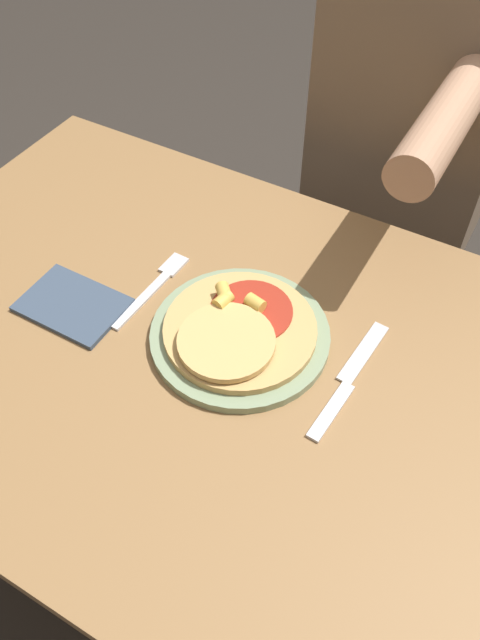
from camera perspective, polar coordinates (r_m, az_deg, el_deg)
name	(u,v)px	position (r m, az deg, el deg)	size (l,w,h in m)	color
ground_plane	(242,560)	(1.54, 0.21, -21.11)	(8.00, 8.00, 0.00)	#2D2823
dining_table	(243,411)	(0.96, 0.32, -8.29)	(1.23, 0.75, 0.76)	olive
plate	(240,335)	(0.89, 0.00, -1.39)	(0.26, 0.26, 0.01)	gray
pizza	(238,329)	(0.87, -0.22, -0.85)	(0.22, 0.22, 0.04)	tan
fork	(155,285)	(0.97, -7.78, 3.15)	(0.03, 0.18, 0.00)	silver
knife	(348,380)	(0.86, 9.84, -5.46)	(0.03, 0.22, 0.00)	silver
napkin	(73,305)	(0.96, -15.04, 1.34)	(0.15, 0.11, 0.01)	#38475B
person_diner	(407,144)	(1.31, 15.02, 15.31)	(0.34, 0.52, 1.29)	#2D2D38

